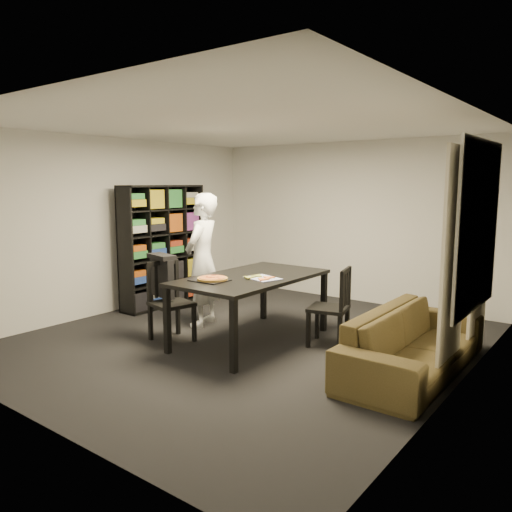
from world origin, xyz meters
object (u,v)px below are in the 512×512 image
Objects in this scene: chair_right at (336,302)px; chair_left at (168,295)px; person at (202,260)px; baking_tray at (210,280)px; bookshelf at (163,246)px; sofa at (414,342)px; dining_table at (251,282)px; pepperoni_pizza at (212,279)px.

chair_left is at bearing -74.64° from chair_right.
person is 4.50× the size of baking_tray.
bookshelf is at bearing 62.86° from chair_left.
sofa is (1.04, -0.27, -0.22)m from chair_right.
chair_left is at bearing -147.99° from dining_table.
baking_tray reaches higher than sofa.
baking_tray is at bearing -29.44° from bookshelf.
chair_left is 0.45× the size of sofa.
chair_left is 2.94m from sofa.
person is 2.99m from sofa.
baking_tray is at bearing -74.38° from chair_left.
pepperoni_pizza is (-0.17, -0.51, 0.10)m from dining_table.
person is at bearing 169.29° from dining_table.
bookshelf is at bearing 151.30° from pepperoni_pizza.
bookshelf reaches higher than chair_right.
person reaches higher than dining_table.
sofa is at bearing 72.79° from person.
bookshelf reaches higher than pepperoni_pizza.
pepperoni_pizza is at bearing -72.84° from chair_left.
bookshelf is 3.18m from chair_right.
chair_right is at bearing 41.83° from pepperoni_pizza.
bookshelf is at bearing -106.97° from chair_right.
sofa is (1.95, 0.20, -0.43)m from dining_table.
person is 1.06m from pepperoni_pizza.
person is 1.06m from baking_tray.
baking_tray is at bearing 108.61° from sofa.
baking_tray is 0.04m from pepperoni_pizza.
dining_table is 1.09× the size of person.
chair_left is 2.80× the size of pepperoni_pizza.
baking_tray is 0.18× the size of sofa.
pepperoni_pizza is (2.06, -1.13, -0.11)m from bookshelf.
bookshelf is 2.01× the size of chair_right.
chair_left is (-0.88, -0.55, -0.19)m from dining_table.
dining_table is 0.90× the size of sofa.
pepperoni_pizza is (0.81, -0.69, -0.06)m from person.
bookshelf is 1.83m from chair_left.
dining_table is 0.54m from pepperoni_pizza.
person is at bearing 90.23° from sofa.
sofa is (2.93, 0.01, -0.58)m from person.
person is at bearing 21.33° from chair_left.
pepperoni_pizza is at bearing 36.90° from baking_tray.
sofa is (2.83, 0.75, -0.24)m from chair_left.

